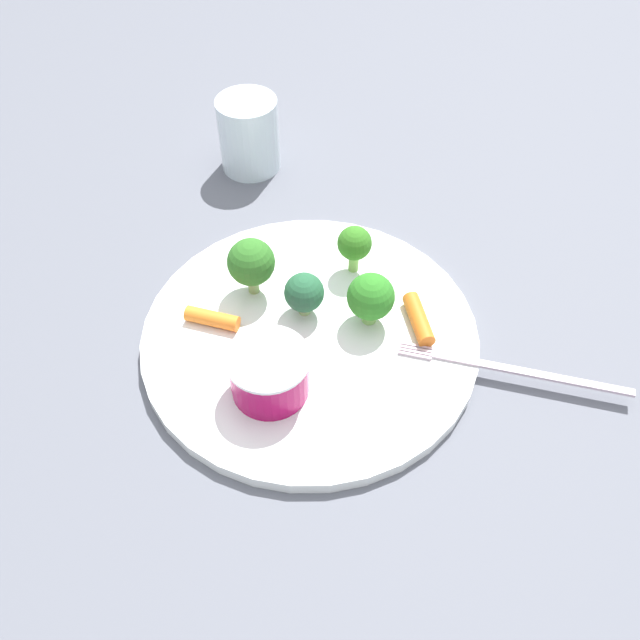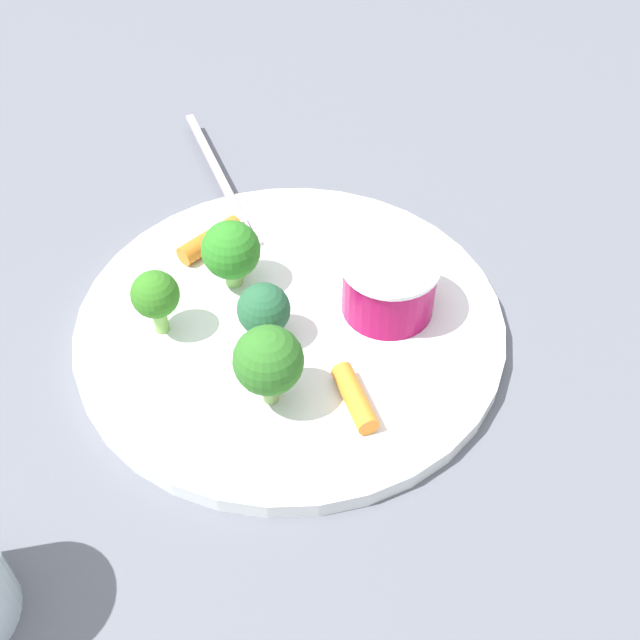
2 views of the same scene
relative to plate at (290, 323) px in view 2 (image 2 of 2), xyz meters
The scene contains 10 objects.
ground_plane 0.01m from the plate, ahead, with size 2.40×2.40×0.00m, color slate.
plate is the anchor object (origin of this frame).
sauce_cup 0.07m from the plate, ahead, with size 0.07×0.07×0.04m.
broccoli_floret_0 0.08m from the plate, 105.82° to the right, with size 0.04×0.04×0.06m.
broccoli_floret_1 0.06m from the plate, 132.02° to the left, with size 0.04×0.04×0.05m.
broccoli_floret_2 0.04m from the plate, 140.36° to the right, with size 0.03×0.03×0.04m.
broccoli_floret_3 0.09m from the plate, behind, with size 0.03×0.03×0.05m.
carrot_stick_0 0.09m from the plate, 122.51° to the left, with size 0.01×0.01×0.05m, color orange.
carrot_stick_1 0.09m from the plate, 68.61° to the right, with size 0.01×0.01×0.05m, color orange.
fork 0.17m from the plate, 103.61° to the left, with size 0.05×0.19×0.00m.
Camera 2 is at (-0.03, -0.36, 0.39)m, focal length 43.11 mm.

